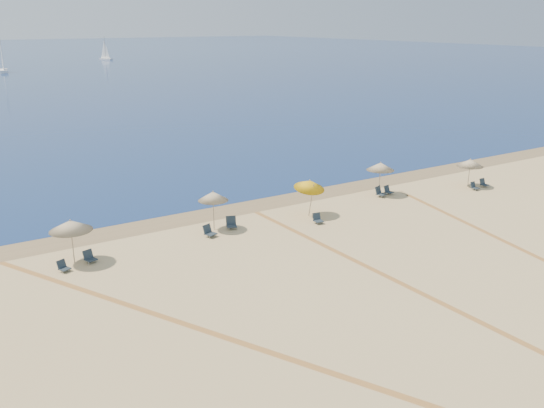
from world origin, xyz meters
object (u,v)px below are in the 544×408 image
at_px(chair_10, 484,183).
at_px(umbrella_5, 470,163).
at_px(chair_7, 380,192).
at_px(sailboat_1, 2,60).
at_px(chair_8, 388,190).
at_px(chair_3, 89,257).
at_px(chair_4, 209,231).
at_px(sailboat_0, 105,53).
at_px(umbrella_3, 310,184).
at_px(chair_5, 231,223).
at_px(chair_9, 474,186).
at_px(chair_2, 63,267).
at_px(umbrella_2, 213,196).
at_px(chair_6, 318,219).
at_px(umbrella_1, 71,226).
at_px(umbrella_4, 380,166).

bearing_deg(chair_10, umbrella_5, 146.40).
bearing_deg(chair_7, sailboat_1, 76.44).
relative_size(chair_8, sailboat_1, 0.07).
xyz_separation_m(chair_3, chair_8, (22.23, 0.96, -0.01)).
relative_size(chair_4, chair_10, 1.33).
bearing_deg(chair_10, sailboat_0, 82.19).
xyz_separation_m(umbrella_3, sailboat_1, (1.36, 130.21, 0.80)).
bearing_deg(chair_3, umbrella_5, -18.19).
height_order(umbrella_3, chair_5, umbrella_3).
distance_m(umbrella_3, chair_3, 14.44).
xyz_separation_m(umbrella_5, chair_9, (-0.32, -0.85, -1.62)).
xyz_separation_m(umbrella_3, chair_8, (7.91, 1.00, -1.88)).
distance_m(chair_2, chair_8, 23.75).
bearing_deg(umbrella_2, chair_6, -21.88).
bearing_deg(sailboat_0, chair_7, -127.61).
distance_m(chair_2, chair_5, 10.42).
bearing_deg(umbrella_3, chair_3, 179.85).
bearing_deg(umbrella_1, chair_10, -3.41).
xyz_separation_m(chair_7, chair_8, (0.95, 0.16, -0.05)).
distance_m(umbrella_2, umbrella_4, 13.65).
relative_size(chair_3, chair_8, 1.13).
height_order(umbrella_5, chair_9, umbrella_5).
relative_size(umbrella_3, chair_3, 3.49).
height_order(umbrella_1, sailboat_0, sailboat_0).
bearing_deg(sailboat_0, chair_6, -129.90).
height_order(chair_3, chair_6, chair_3).
bearing_deg(chair_8, umbrella_4, 155.46).
relative_size(umbrella_1, chair_5, 2.74).
height_order(umbrella_4, chair_10, umbrella_4).
bearing_deg(umbrella_5, chair_6, -177.62).
distance_m(chair_2, sailboat_0, 172.86).
height_order(umbrella_4, chair_4, umbrella_4).
xyz_separation_m(chair_8, sailboat_0, (29.28, 163.09, 1.96)).
relative_size(umbrella_1, umbrella_4, 0.98).
bearing_deg(chair_8, chair_3, 174.71).
bearing_deg(chair_5, umbrella_2, -178.24).
xyz_separation_m(chair_6, chair_9, (14.58, -0.23, -0.02)).
distance_m(chair_5, chair_8, 13.35).
bearing_deg(chair_7, chair_3, 166.11).
relative_size(umbrella_3, umbrella_5, 1.19).
bearing_deg(umbrella_1, chair_6, -6.96).
height_order(chair_3, chair_8, chair_3).
xyz_separation_m(umbrella_1, umbrella_5, (29.58, -1.17, -0.21)).
bearing_deg(umbrella_2, umbrella_1, -175.68).
xyz_separation_m(chair_7, chair_10, (8.58, -2.29, -0.05)).
height_order(umbrella_4, chair_9, umbrella_4).
bearing_deg(chair_8, chair_5, 173.66).
relative_size(chair_7, chair_9, 1.38).
distance_m(umbrella_3, chair_2, 15.92).
height_order(umbrella_4, umbrella_5, umbrella_4).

